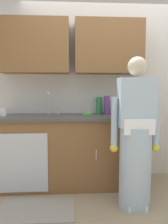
% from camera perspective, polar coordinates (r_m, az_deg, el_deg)
% --- Properties ---
extents(ground_plane, '(9.00, 9.00, 0.00)m').
position_cam_1_polar(ground_plane, '(2.60, 10.56, -23.74)').
color(ground_plane, '#998466').
extents(kitchen_wall_with_uppers, '(4.80, 0.44, 2.70)m').
position_cam_1_polar(kitchen_wall_with_uppers, '(3.23, 4.32, 9.23)').
color(kitchen_wall_with_uppers, beige).
rests_on(kitchen_wall_with_uppers, ground).
extents(counter_cabinet, '(1.90, 0.62, 0.90)m').
position_cam_1_polar(counter_cabinet, '(3.01, -3.05, -10.23)').
color(counter_cabinet, brown).
rests_on(counter_cabinet, ground).
extents(countertop, '(1.96, 0.66, 0.04)m').
position_cam_1_polar(countertop, '(2.92, -3.04, -1.30)').
color(countertop, '#474442').
rests_on(countertop, counter_cabinet).
extents(sink, '(0.50, 0.36, 0.35)m').
position_cam_1_polar(sink, '(2.94, -8.55, -1.20)').
color(sink, '#B7BABF').
rests_on(sink, counter_cabinet).
extents(person_at_sink, '(0.55, 0.34, 1.62)m').
position_cam_1_polar(person_at_sink, '(2.45, 13.21, -8.15)').
color(person_at_sink, white).
rests_on(person_at_sink, ground).
extents(floor_mat, '(0.80, 0.50, 0.01)m').
position_cam_1_polar(floor_mat, '(2.60, -12.16, -23.56)').
color(floor_mat, gray).
rests_on(floor_mat, ground).
extents(bottle_dish_liquid, '(0.08, 0.08, 0.26)m').
position_cam_1_polar(bottle_dish_liquid, '(3.08, 5.99, 1.81)').
color(bottle_dish_liquid, '#66388C').
rests_on(bottle_dish_liquid, countertop).
extents(bottle_soap, '(0.07, 0.07, 0.18)m').
position_cam_1_polar(bottle_soap, '(3.14, 10.95, 1.13)').
color(bottle_soap, '#334CB2').
rests_on(bottle_soap, countertop).
extents(bottle_water_tall, '(0.08, 0.08, 0.24)m').
position_cam_1_polar(bottle_water_tall, '(3.16, 3.94, 1.74)').
color(bottle_water_tall, '#2D8C4C').
rests_on(bottle_water_tall, countertop).
extents(bottle_water_short, '(0.08, 0.08, 0.22)m').
position_cam_1_polar(bottle_water_short, '(3.11, 7.94, 1.47)').
color(bottle_water_short, '#D8D14C').
rests_on(bottle_water_short, countertop).
extents(cup_by_sink, '(0.08, 0.08, 0.10)m').
position_cam_1_polar(cup_by_sink, '(3.01, -20.23, -0.06)').
color(cup_by_sink, white).
rests_on(cup_by_sink, countertop).
extents(knife_on_counter, '(0.12, 0.23, 0.01)m').
position_cam_1_polar(knife_on_counter, '(3.22, -19.16, -0.54)').
color(knife_on_counter, silver).
rests_on(knife_on_counter, countertop).
extents(sponge, '(0.11, 0.07, 0.03)m').
position_cam_1_polar(sponge, '(2.98, 0.67, -0.47)').
color(sponge, '#4CBF4C').
rests_on(sponge, countertop).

